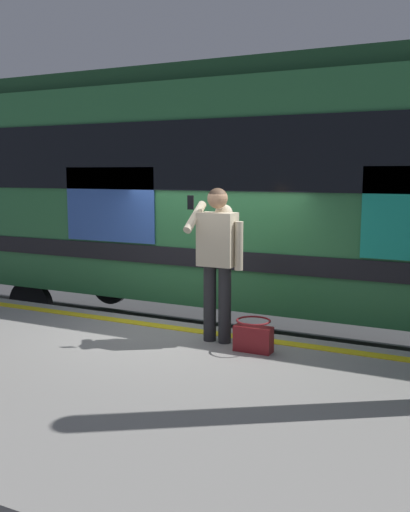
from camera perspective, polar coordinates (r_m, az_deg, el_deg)
ground_plane at (r=7.37m, az=-0.92°, el=-13.34°), size 23.62×23.62×0.00m
platform at (r=5.66m, az=-10.39°, el=-15.63°), size 15.21×3.93×0.88m
safety_line at (r=6.84m, az=-2.09°, el=-7.30°), size 14.91×0.16×0.01m
track_rail_near at (r=8.33m, az=2.77°, el=-10.17°), size 19.77×0.08×0.16m
track_rail_far at (r=9.60m, az=6.21°, el=-7.67°), size 19.77×0.08×0.16m
train_carriage at (r=8.39m, az=7.96°, el=6.92°), size 11.99×2.75×3.97m
passenger at (r=6.17m, az=1.29°, el=0.40°), size 0.57×0.55×1.68m
handbag at (r=6.01m, az=4.83°, el=-7.99°), size 0.40×0.36×0.34m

